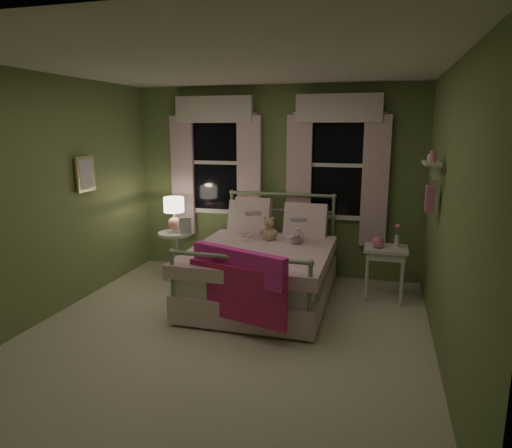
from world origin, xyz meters
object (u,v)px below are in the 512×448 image
(child_left, at_px, (251,218))
(child_right, at_px, (294,221))
(bed, at_px, (263,269))
(nightstand_left, at_px, (176,249))
(teddy_bear, at_px, (269,231))
(table_lamp, at_px, (174,210))
(nightstand_right, at_px, (386,255))

(child_left, distance_m, child_right, 0.56)
(bed, height_order, nightstand_left, bed)
(child_left, xyz_separation_m, teddy_bear, (0.28, -0.16, -0.11))
(table_lamp, distance_m, nightstand_right, 2.78)
(teddy_bear, bearing_deg, child_right, 29.50)
(nightstand_left, bearing_deg, teddy_bear, -6.77)
(child_right, distance_m, nightstand_left, 1.70)
(child_right, xyz_separation_m, nightstand_left, (-1.63, 0.00, -0.48))
(child_right, distance_m, teddy_bear, 0.34)
(child_right, distance_m, nightstand_right, 1.17)
(bed, bearing_deg, teddy_bear, 88.85)
(bed, bearing_deg, child_left, 122.39)
(teddy_bear, distance_m, table_lamp, 1.37)
(child_left, bearing_deg, table_lamp, 5.83)
(child_right, relative_size, nightstand_right, 1.02)
(bed, xyz_separation_m, child_right, (0.29, 0.43, 0.52))
(child_right, xyz_separation_m, nightstand_right, (1.12, -0.05, -0.34))
(child_left, distance_m, nightstand_left, 1.18)
(bed, xyz_separation_m, teddy_bear, (0.01, 0.27, 0.42))
(bed, distance_m, child_right, 0.73)
(bed, xyz_separation_m, child_left, (-0.27, 0.43, 0.53))
(child_left, distance_m, table_lamp, 1.07)
(bed, relative_size, nightstand_left, 3.13)
(table_lamp, bearing_deg, nightstand_right, -1.00)
(nightstand_left, height_order, nightstand_right, same)
(child_left, distance_m, teddy_bear, 0.34)
(child_right, bearing_deg, teddy_bear, 14.72)
(nightstand_right, bearing_deg, bed, -164.60)
(bed, distance_m, teddy_bear, 0.50)
(child_right, height_order, table_lamp, child_right)
(bed, xyz_separation_m, table_lamp, (-1.35, 0.43, 0.58))
(bed, relative_size, child_left, 3.06)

